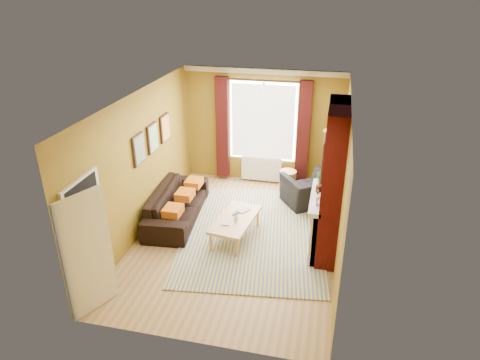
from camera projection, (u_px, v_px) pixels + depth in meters
The scene contains 12 objects.
ground at pixel (237, 238), 8.46m from camera, with size 5.50×5.50×0.00m, color olive.
room_walls at pixel (273, 171), 7.99m from camera, with size 3.82×5.54×2.83m.
striped_rug at pixel (253, 232), 8.62m from camera, with size 3.20×4.11×0.02m.
sofa at pixel (177, 204), 9.03m from camera, with size 2.29×0.90×0.67m, color black.
armchair at pixel (309, 190), 9.57m from camera, with size 1.07×0.94×0.70m, color black.
coffee_table at pixel (235, 220), 8.30m from camera, with size 0.84×1.40×0.44m.
wicker_stool at pixel (288, 181), 10.24m from camera, with size 0.43×0.43×0.51m.
floor_lamp at pixel (327, 145), 9.61m from camera, with size 0.30×0.30×1.60m.
book_a at pixel (221, 222), 8.15m from camera, with size 0.17×0.23×0.02m, color #999999.
book_b at pixel (240, 208), 8.63m from camera, with size 0.18×0.25×0.02m, color #999999.
mug at pixel (236, 218), 8.20m from camera, with size 0.09×0.09×0.09m, color #999999.
tv_remote at pixel (236, 214), 8.43m from camera, with size 0.12×0.17×0.02m.
Camera 1 is at (1.64, -6.97, 4.66)m, focal length 32.00 mm.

